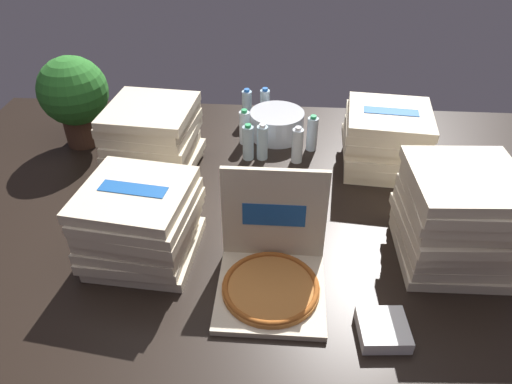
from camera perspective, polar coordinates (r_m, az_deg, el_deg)
name	(u,v)px	position (r m, az deg, el deg)	size (l,w,h in m)	color
ground_plane	(246,234)	(2.03, -1.21, -5.05)	(3.20, 2.40, 0.02)	black
open_pizza_box	(272,269)	(1.76, 1.87, -9.10)	(0.39, 0.40, 0.41)	beige
pizza_stack_left_near	(140,223)	(1.89, -13.59, -3.56)	(0.46, 0.45, 0.31)	beige
pizza_stack_center_far	(386,140)	(2.44, 15.17, 6.04)	(0.44, 0.43, 0.31)	beige
pizza_stack_center_near	(153,139)	(2.37, -12.21, 6.19)	(0.45, 0.45, 0.35)	beige
pizza_stack_left_mid	(458,218)	(1.94, 22.89, -2.87)	(0.43, 0.43, 0.39)	beige
ice_bucket	(277,124)	(2.66, 2.50, 8.07)	(0.30, 0.30, 0.14)	#B7BABF
water_bottle_0	(312,134)	(2.54, 6.70, 6.92)	(0.06, 0.06, 0.20)	silver
water_bottle_1	(297,145)	(2.43, 4.94, 5.56)	(0.06, 0.06, 0.20)	white
water_bottle_2	(265,105)	(2.82, 1.06, 10.34)	(0.06, 0.06, 0.20)	silver
water_bottle_3	(262,142)	(2.44, 0.75, 5.94)	(0.06, 0.06, 0.20)	silver
water_bottle_4	(247,106)	(2.81, -1.08, 10.23)	(0.06, 0.06, 0.20)	silver
water_bottle_5	(244,127)	(2.58, -1.38, 7.71)	(0.06, 0.06, 0.20)	white
water_bottle_6	(248,143)	(2.44, -0.95, 5.90)	(0.06, 0.06, 0.20)	silver
potted_plant	(74,95)	(2.67, -20.85, 10.75)	(0.35, 0.35, 0.48)	#513323
napkin_pile	(383,329)	(1.70, 14.88, -15.54)	(0.16, 0.16, 0.05)	white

